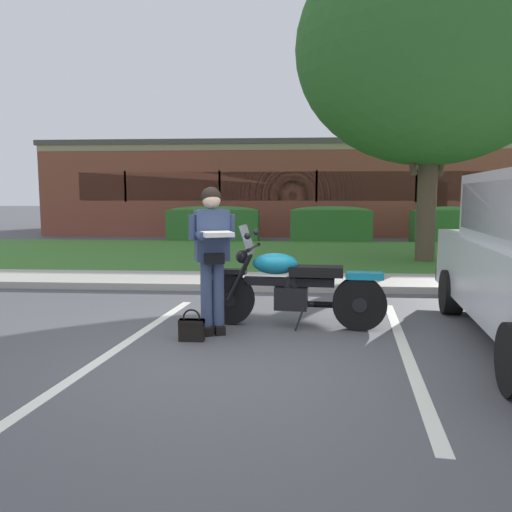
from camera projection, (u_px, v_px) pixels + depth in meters
ground_plane at (237, 353)px, 5.16m from camera, size 140.00×140.00×0.00m
curb_strip at (259, 287)px, 8.50m from camera, size 60.00×0.20×0.12m
concrete_walk at (262, 280)px, 9.34m from camera, size 60.00×1.50×0.08m
grass_lawn at (272, 254)px, 13.63m from camera, size 60.00×7.16×0.06m
stall_stripe_0 at (124, 344)px, 5.45m from camera, size 0.58×4.39×0.01m
stall_stripe_1 at (405, 350)px, 5.23m from camera, size 0.58×4.39×0.01m
motorcycle at (300, 288)px, 6.12m from camera, size 2.24×0.82×1.26m
rider_person at (212, 248)px, 5.75m from camera, size 0.56×0.66×1.70m
handbag at (192, 328)px, 5.58m from camera, size 0.28×0.13×0.36m
shade_tree at (433, 48)px, 11.43m from camera, size 6.26×6.26×7.62m
hedge_left at (213, 223)px, 17.65m from camera, size 3.19×0.90×1.24m
hedge_center_left at (331, 223)px, 17.36m from camera, size 2.76×0.90×1.24m
hedge_center_right at (452, 224)px, 17.06m from camera, size 2.65×0.90×1.24m
brick_building at (312, 189)px, 23.31m from camera, size 21.99×8.81×3.76m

